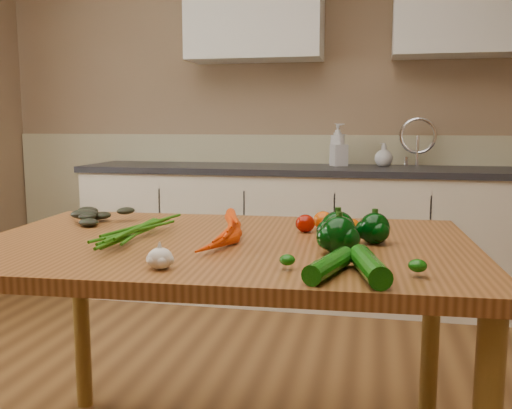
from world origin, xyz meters
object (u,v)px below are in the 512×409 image
at_px(zucchini_a, 369,266).
at_px(soap_bottle_a, 337,145).
at_px(leafy_greens, 100,209).
at_px(garlic_bulb, 160,258).
at_px(soap_bottle_c, 384,155).
at_px(zucchini_b, 329,265).
at_px(tomato_a, 305,223).
at_px(tomato_c, 352,227).
at_px(tomato_b, 323,220).
at_px(carrot_bunch, 198,230).
at_px(pepper_a, 338,229).
at_px(table, 224,269).
at_px(pepper_b, 375,228).
at_px(soap_bottle_b, 339,150).
at_px(pepper_c, 339,235).

bearing_deg(zucchini_a, soap_bottle_a, 95.54).
relative_size(leafy_greens, garlic_bulb, 3.42).
bearing_deg(soap_bottle_c, zucchini_b, 0.99).
bearing_deg(soap_bottle_a, leafy_greens, -163.11).
bearing_deg(tomato_a, tomato_c, -12.21).
bearing_deg(tomato_b, zucchini_a, -74.68).
bearing_deg(zucchini_a, carrot_bunch, 149.55).
bearing_deg(zucchini_b, zucchini_a, -0.08).
relative_size(soap_bottle_a, leafy_greens, 1.28).
distance_m(soap_bottle_c, pepper_a, 2.19).
distance_m(pepper_a, tomato_b, 0.27).
bearing_deg(table, garlic_bulb, -103.08).
bearing_deg(pepper_b, garlic_bulb, -141.36).
xyz_separation_m(pepper_a, zucchini_a, (0.10, -0.33, -0.02)).
relative_size(carrot_bunch, tomato_b, 4.11).
xyz_separation_m(carrot_bunch, tomato_a, (0.30, 0.22, -0.01)).
distance_m(carrot_bunch, pepper_b, 0.54).
bearing_deg(soap_bottle_c, garlic_bulb, -8.25).
height_order(pepper_a, pepper_b, pepper_a).
relative_size(soap_bottle_c, zucchini_a, 0.66).
xyz_separation_m(leafy_greens, tomato_c, (0.91, -0.05, -0.03)).
bearing_deg(pepper_a, tomato_c, 78.62).
distance_m(soap_bottle_a, soap_bottle_b, 0.05).
relative_size(garlic_bulb, zucchini_a, 0.28).
distance_m(table, pepper_a, 0.38).
relative_size(soap_bottle_b, tomato_a, 3.23).
bearing_deg(tomato_c, table, -158.07).
distance_m(table, tomato_b, 0.40).
bearing_deg(table, leafy_greens, 155.94).
xyz_separation_m(soap_bottle_b, pepper_b, (0.24, -2.07, -0.14)).
bearing_deg(tomato_a, soap_bottle_a, 90.75).
relative_size(table, tomato_a, 24.15).
distance_m(carrot_bunch, pepper_c, 0.44).
xyz_separation_m(soap_bottle_c, tomato_c, (-0.12, -2.02, -0.13)).
distance_m(soap_bottle_b, leafy_greens, 2.06).
relative_size(pepper_a, tomato_b, 1.50).
xyz_separation_m(soap_bottle_c, zucchini_a, (-0.06, -2.51, -0.13)).
bearing_deg(garlic_bulb, pepper_b, 38.64).
height_order(tomato_c, zucchini_a, same).
bearing_deg(soap_bottle_b, zucchini_a, 157.13).
height_order(soap_bottle_a, tomato_b, soap_bottle_a).
height_order(leafy_greens, pepper_a, leafy_greens).
height_order(table, pepper_b, pepper_b).
bearing_deg(table, soap_bottle_b, 81.29).
relative_size(table, leafy_greens, 7.21).
bearing_deg(soap_bottle_b, table, 145.95).
distance_m(pepper_a, pepper_b, 0.13).
xyz_separation_m(soap_bottle_b, leafy_greens, (-0.74, -1.92, -0.13)).
relative_size(table, zucchini_a, 6.84).
bearing_deg(zucchini_a, garlic_bulb, -177.04).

